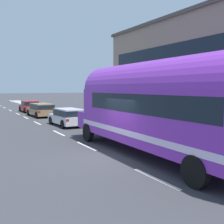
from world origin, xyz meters
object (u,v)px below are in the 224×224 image
(painted_bus, at_px, (162,104))
(car_third, at_px, (30,106))
(car_second, at_px, (41,109))
(car_lead, at_px, (68,116))

(painted_bus, relative_size, car_third, 2.91)
(painted_bus, distance_m, car_second, 19.59)
(car_lead, height_order, car_second, same)
(car_lead, relative_size, car_second, 0.88)
(painted_bus, height_order, car_lead, painted_bus)
(car_second, relative_size, car_third, 1.11)
(car_third, bearing_deg, painted_bus, -90.22)
(painted_bus, bearing_deg, car_third, 89.78)
(car_second, distance_m, car_third, 6.28)
(car_lead, distance_m, car_third, 14.32)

